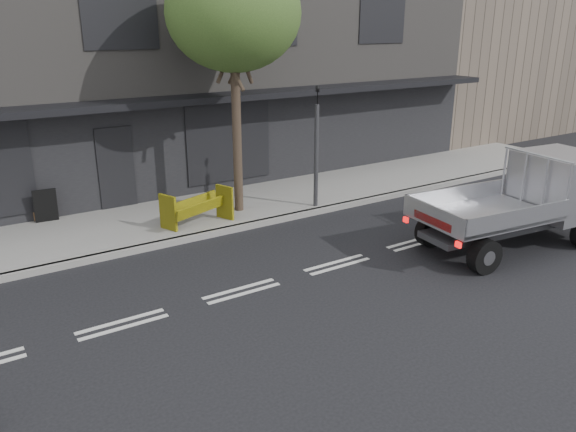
# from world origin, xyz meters

# --- Properties ---
(ground) EXTENTS (80.00, 80.00, 0.00)m
(ground) POSITION_xyz_m (0.00, 0.00, 0.00)
(ground) COLOR black
(ground) RESTS_ON ground
(sidewalk) EXTENTS (32.00, 3.20, 0.15)m
(sidewalk) POSITION_xyz_m (0.00, 4.70, 0.07)
(sidewalk) COLOR gray
(sidewalk) RESTS_ON ground
(kerb) EXTENTS (32.00, 0.20, 0.15)m
(kerb) POSITION_xyz_m (0.00, 3.10, 0.07)
(kerb) COLOR gray
(kerb) RESTS_ON ground
(building_main) EXTENTS (26.00, 10.00, 8.00)m
(building_main) POSITION_xyz_m (0.00, 11.30, 4.00)
(building_main) COLOR slate
(building_main) RESTS_ON ground
(building_neighbour) EXTENTS (14.00, 10.00, 10.00)m
(building_neighbour) POSITION_xyz_m (20.00, 11.30, 5.00)
(building_neighbour) COLOR brown
(building_neighbour) RESTS_ON ground
(street_tree) EXTENTS (3.40, 3.40, 6.74)m
(street_tree) POSITION_xyz_m (2.20, 4.20, 5.28)
(street_tree) COLOR #382B21
(street_tree) RESTS_ON ground
(traffic_light_pole) EXTENTS (0.12, 0.12, 3.50)m
(traffic_light_pole) POSITION_xyz_m (4.20, 3.35, 1.65)
(traffic_light_pole) COLOR #2D2D30
(traffic_light_pole) RESTS_ON ground
(flatbed_ute) EXTENTS (4.96, 2.45, 2.22)m
(flatbed_ute) POSITION_xyz_m (7.57, -1.48, 1.26)
(flatbed_ute) COLOR black
(flatbed_ute) RESTS_ON ground
(construction_barrier) EXTENTS (1.81, 1.24, 0.94)m
(construction_barrier) POSITION_xyz_m (0.76, 3.50, 0.62)
(construction_barrier) COLOR yellow
(construction_barrier) RESTS_ON sidewalk
(sandwich_board) EXTENTS (0.60, 0.42, 0.91)m
(sandwich_board) POSITION_xyz_m (-2.48, 6.00, 0.60)
(sandwich_board) COLOR black
(sandwich_board) RESTS_ON sidewalk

